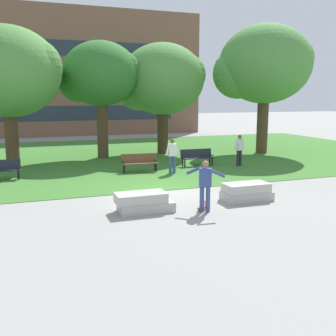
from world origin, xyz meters
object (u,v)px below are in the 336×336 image
concrete_block_center (144,202)px  park_bench_near_right (139,162)px  park_bench_far_left (197,156)px  person_skateboarder (205,183)px  concrete_block_left (246,192)px  person_bystander_near_lawn (239,148)px  person_bystander_far_lawn (172,154)px  skateboard (203,206)px

concrete_block_center → park_bench_near_right: (1.70, 6.72, 0.23)m
park_bench_far_left → person_skateboarder: bearing=-111.8°
park_bench_near_right → park_bench_far_left: size_ratio=1.01×
concrete_block_left → park_bench_far_left: (1.19, 7.26, 0.23)m
person_bystander_near_lawn → person_bystander_far_lawn: size_ratio=1.00×
person_bystander_far_lawn → concrete_block_left: bearing=-81.7°
person_bystander_far_lawn → person_bystander_near_lawn: bearing=10.4°
concrete_block_center → park_bench_far_left: size_ratio=1.05×
concrete_block_left → person_bystander_near_lawn: 7.28m
park_bench_near_right → person_bystander_far_lawn: (1.42, -0.92, 0.45)m
park_bench_near_right → person_bystander_near_lawn: 5.60m
concrete_block_center → person_bystander_near_lawn: bearing=42.1°
concrete_block_center → park_bench_far_left: bearing=55.2°
concrete_block_left → person_bystander_far_lawn: size_ratio=1.05×
person_bystander_far_lawn → park_bench_far_left: bearing=38.3°
concrete_block_left → park_bench_far_left: park_bench_far_left is taller
person_bystander_near_lawn → park_bench_far_left: bearing=158.9°
person_skateboarder → park_bench_near_right: person_skateboarder is taller
person_skateboarder → concrete_block_left: bearing=22.0°
park_bench_near_right → person_bystander_far_lawn: 1.75m
concrete_block_left → person_bystander_near_lawn: person_bystander_near_lawn is taller
concrete_block_center → park_bench_far_left: (5.13, 7.40, 0.23)m
person_skateboarder → person_bystander_far_lawn: size_ratio=1.00×
concrete_block_center → concrete_block_left: 3.95m
park_bench_far_left → person_bystander_far_lawn: person_bystander_far_lawn is taller
park_bench_near_right → person_bystander_near_lawn: size_ratio=1.08×
skateboard → park_bench_far_left: park_bench_far_left is taller
park_bench_far_left → concrete_block_center: bearing=-124.8°
person_skateboarder → person_bystander_near_lawn: (5.38, 7.26, 0.00)m
concrete_block_left → person_bystander_far_lawn: 5.77m
skateboard → person_bystander_near_lawn: person_bystander_near_lawn is taller
concrete_block_left → park_bench_near_right: (-2.25, 6.59, 0.23)m
person_bystander_far_lawn → skateboard: bearing=-100.2°
concrete_block_center → concrete_block_left: (3.95, 0.14, 0.00)m
concrete_block_left → park_bench_near_right: size_ratio=0.98×
skateboard → park_bench_near_right: park_bench_near_right is taller
person_bystander_far_lawn → park_bench_near_right: bearing=147.1°
concrete_block_left → concrete_block_center: bearing=-178.0°
concrete_block_left → park_bench_near_right: park_bench_near_right is taller
skateboard → park_bench_far_left: bearing=68.0°
person_bystander_near_lawn → skateboard: bearing=-127.4°
concrete_block_center → park_bench_near_right: 6.94m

